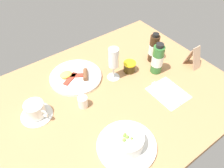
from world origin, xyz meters
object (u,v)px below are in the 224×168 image
menu_card (194,57)px  sauce_bottle_brown (154,48)px  sauce_bottle_green (157,59)px  creamer_jug (83,102)px  jam_jar (129,67)px  porridge_bowl (127,142)px  breakfast_plate (75,77)px  wine_glass (114,59)px  cutlery_setting (168,92)px  coffee_cup (35,110)px

menu_card → sauce_bottle_brown: bearing=130.7°
sauce_bottle_brown → sauce_bottle_green: bearing=-123.5°
creamer_jug → jam_jar: (30.01, 5.67, 0.07)cm
sauce_bottle_green → menu_card: bearing=-24.1°
porridge_bowl → sauce_bottle_brown: (42.59, 31.37, 4.38)cm
sauce_bottle_green → breakfast_plate: (-34.53, 18.85, -6.56)cm
breakfast_plate → menu_card: size_ratio=2.18×
wine_glass → sauce_bottle_brown: bearing=-3.2°
sauce_bottle_green → menu_card: 19.53cm
cutlery_setting → coffee_cup: (-52.72, 22.83, 2.97)cm
wine_glass → creamer_jug: bearing=-162.4°
porridge_bowl → coffee_cup: bearing=122.0°
porridge_bowl → menu_card: size_ratio=1.94×
breakfast_plate → porridge_bowl: bearing=-94.4°
jam_jar → sauce_bottle_brown: sauce_bottle_brown is taller
cutlery_setting → sauce_bottle_brown: (10.48, 21.26, 7.10)cm
porridge_bowl → breakfast_plate: size_ratio=0.89×
coffee_cup → breakfast_plate: (23.93, 10.11, -2.32)cm
coffee_cup → creamer_jug: coffee_cup is taller
breakfast_plate → menu_card: bearing=-27.1°
creamer_jug → menu_card: size_ratio=0.49×
jam_jar → sauce_bottle_green: (10.39, -7.52, 4.78)cm
cutlery_setting → wine_glass: size_ratio=1.01×
wine_glass → sauce_bottle_green: size_ratio=1.03×
jam_jar → sauce_bottle_brown: 15.84cm
cutlery_setting → breakfast_plate: 43.75cm
creamer_jug → sauce_bottle_green: sauce_bottle_green is taller
sauce_bottle_brown → menu_card: (13.00, -15.11, -1.75)cm
porridge_bowl → cutlery_setting: bearing=17.5°
breakfast_plate → menu_card: 58.92cm
creamer_jug → sauce_bottle_brown: 45.70cm
coffee_cup → sauce_bottle_green: 59.26cm
coffee_cup → wine_glass: wine_glass is taller
wine_glass → menu_card: wine_glass is taller
coffee_cup → menu_card: 78.04cm
porridge_bowl → sauce_bottle_green: sauce_bottle_green is taller
cutlery_setting → porridge_bowl: bearing=-162.5°
coffee_cup → sauce_bottle_brown: sauce_bottle_brown is taller
porridge_bowl → coffee_cup: (-20.61, 32.94, 0.25)cm
porridge_bowl → coffee_cup: 38.86cm
porridge_bowl → menu_card: (55.59, 16.27, 2.63)cm
coffee_cup → wine_glass: size_ratio=0.78×
porridge_bowl → cutlery_setting: 33.77cm
sauce_bottle_brown → menu_card: size_ratio=1.40×
creamer_jug → wine_glass: wine_glass is taller
wine_glass → sauce_bottle_brown: (24.16, -1.34, -3.56)cm
breakfast_plate → sauce_bottle_brown: bearing=-16.6°
coffee_cup → sauce_bottle_brown: size_ratio=0.82×
sauce_bottle_brown → sauce_bottle_green: size_ratio=0.98×
sauce_bottle_green → breakfast_plate: 39.88cm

